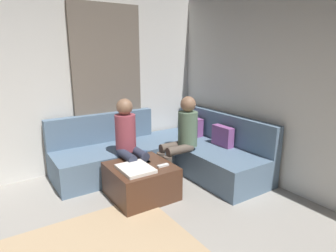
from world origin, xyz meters
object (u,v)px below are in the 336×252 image
object	(u,v)px
coffee_mug	(145,154)
person_on_couch_back	(182,135)
ottoman	(141,181)
game_remote	(163,165)
person_on_couch_side	(129,140)
sectional_couch	(166,153)

from	to	relation	value
coffee_mug	person_on_couch_back	distance (m)	0.62
ottoman	game_remote	xyz separation A→B (m)	(0.18, 0.22, 0.22)
coffee_mug	game_remote	xyz separation A→B (m)	(0.40, 0.04, -0.04)
ottoman	person_on_couch_back	size ratio (longest dim) A/B	0.63
coffee_mug	person_on_couch_back	size ratio (longest dim) A/B	0.08
game_remote	ottoman	bearing A→B (deg)	-129.29
coffee_mug	person_on_couch_side	distance (m)	0.29
sectional_couch	coffee_mug	xyz separation A→B (m)	(0.31, -0.53, 0.19)
ottoman	person_on_couch_side	size ratio (longest dim) A/B	0.63
ottoman	person_on_couch_back	distance (m)	0.90
game_remote	person_on_couch_side	world-z (taller)	person_on_couch_side
ottoman	sectional_couch	bearing A→B (deg)	126.57
person_on_couch_side	game_remote	bearing A→B (deg)	108.97
person_on_couch_back	person_on_couch_side	world-z (taller)	same
person_on_couch_back	person_on_couch_side	size ratio (longest dim) A/B	1.00
sectional_couch	ottoman	world-z (taller)	sectional_couch
sectional_couch	person_on_couch_side	distance (m)	0.79
sectional_couch	coffee_mug	distance (m)	0.64
ottoman	game_remote	distance (m)	0.36
person_on_couch_back	game_remote	bearing A→B (deg)	122.86
sectional_couch	person_on_couch_side	world-z (taller)	person_on_couch_side
sectional_couch	ottoman	distance (m)	0.88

